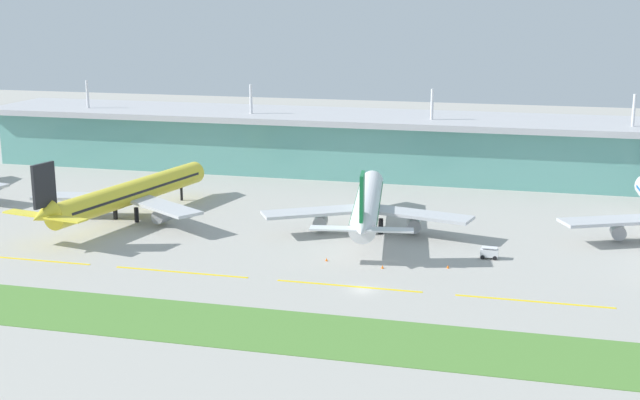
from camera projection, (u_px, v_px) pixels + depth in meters
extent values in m
plane|color=#A8A59E|center=(363.00, 290.00, 157.15)|extent=(600.00, 600.00, 0.00)
cube|color=#5B9E93|center=(433.00, 150.00, 256.45)|extent=(280.00, 28.00, 16.47)
cube|color=#B2B2B7|center=(434.00, 120.00, 254.34)|extent=(288.00, 34.00, 1.80)
cylinder|color=silver|center=(88.00, 94.00, 274.58)|extent=(0.90, 0.90, 9.00)
cylinder|color=silver|center=(251.00, 99.00, 261.20)|extent=(0.90, 0.90, 9.00)
cylinder|color=silver|center=(432.00, 104.00, 247.82)|extent=(0.90, 0.90, 9.00)
cylinder|color=silver|center=(634.00, 110.00, 234.43)|extent=(0.90, 0.90, 9.00)
cylinder|color=yellow|center=(133.00, 192.00, 207.80)|extent=(16.38, 55.45, 5.80)
cone|color=yellow|center=(199.00, 171.00, 233.90)|extent=(6.18, 4.99, 5.51)
cone|color=yellow|center=(43.00, 216.00, 180.54)|extent=(6.12, 7.45, 5.72)
cube|color=black|center=(44.00, 185.00, 179.93)|extent=(1.92, 6.41, 9.50)
cube|color=yellow|center=(25.00, 213.00, 183.31)|extent=(10.43, 5.07, 0.36)
cube|color=yellow|center=(64.00, 219.00, 178.73)|extent=(10.43, 5.07, 0.36)
cube|color=#B7BABF|center=(82.00, 196.00, 209.21)|extent=(24.85, 11.20, 0.70)
cylinder|color=gray|center=(91.00, 207.00, 210.62)|extent=(4.01, 5.03, 3.20)
cube|color=#B7BABF|center=(162.00, 206.00, 199.21)|extent=(23.81, 18.81, 0.70)
cylinder|color=gray|center=(162.00, 216.00, 201.62)|extent=(4.01, 5.03, 3.20)
cylinder|color=black|center=(182.00, 194.00, 227.14)|extent=(0.70, 0.70, 3.60)
cylinder|color=black|center=(115.00, 212.00, 207.58)|extent=(1.10, 1.10, 3.60)
cylinder|color=black|center=(136.00, 215.00, 204.91)|extent=(1.10, 1.10, 3.60)
cube|color=black|center=(132.00, 191.00, 207.71)|extent=(15.35, 50.03, 0.60)
cylinder|color=silver|center=(368.00, 203.00, 196.74)|extent=(12.80, 48.94, 5.80)
cone|color=silver|center=(373.00, 180.00, 222.21)|extent=(6.03, 4.76, 5.51)
cone|color=silver|center=(361.00, 229.00, 170.03)|extent=(5.84, 7.27, 5.72)
cube|color=#146B38|center=(362.00, 197.00, 169.51)|extent=(1.62, 6.43, 9.50)
cube|color=silver|center=(334.00, 228.00, 171.11)|extent=(10.36, 4.62, 0.36)
cube|color=silver|center=(389.00, 230.00, 170.02)|extent=(10.36, 4.62, 0.36)
cube|color=#B7BABF|center=(315.00, 212.00, 193.95)|extent=(24.15, 18.00, 0.70)
cylinder|color=gray|center=(320.00, 222.00, 195.87)|extent=(3.82, 4.92, 3.20)
cube|color=#B7BABF|center=(420.00, 214.00, 191.57)|extent=(24.93, 12.27, 0.70)
cylinder|color=gray|center=(414.00, 225.00, 193.73)|extent=(3.82, 4.92, 3.20)
cylinder|color=black|center=(371.00, 204.00, 215.47)|extent=(0.70, 0.70, 3.60)
cylinder|color=black|center=(353.00, 226.00, 195.24)|extent=(1.10, 1.10, 3.60)
cylinder|color=black|center=(381.00, 226.00, 194.60)|extent=(1.10, 1.10, 3.60)
cube|color=#146B38|center=(368.00, 201.00, 196.65)|extent=(12.13, 44.14, 0.60)
cube|color=#B7BABF|center=(614.00, 221.00, 186.22)|extent=(24.65, 16.20, 0.70)
cylinder|color=gray|center=(618.00, 231.00, 188.01)|extent=(3.41, 4.64, 3.20)
cube|color=yellow|center=(29.00, 260.00, 175.54)|extent=(28.00, 0.70, 0.04)
cube|color=yellow|center=(181.00, 272.00, 167.42)|extent=(28.00, 0.70, 0.04)
cube|color=yellow|center=(349.00, 286.00, 159.29)|extent=(28.00, 0.70, 0.04)
cube|color=yellow|center=(534.00, 301.00, 151.16)|extent=(28.00, 0.70, 0.04)
cube|color=#518438|center=(334.00, 336.00, 135.50)|extent=(300.00, 18.00, 0.10)
cube|color=silver|center=(489.00, 253.00, 175.98)|extent=(3.63, 1.87, 1.60)
cube|color=silver|center=(489.00, 248.00, 175.72)|extent=(3.27, 1.86, 0.16)
cylinder|color=black|center=(495.00, 256.00, 176.60)|extent=(0.91, 0.37, 0.90)
cylinder|color=black|center=(495.00, 258.00, 175.08)|extent=(0.91, 0.37, 0.90)
cylinder|color=black|center=(483.00, 255.00, 177.25)|extent=(0.91, 0.37, 0.90)
cylinder|color=black|center=(483.00, 257.00, 175.73)|extent=(0.91, 0.37, 0.90)
cone|color=orange|center=(448.00, 267.00, 169.88)|extent=(0.56, 0.56, 0.70)
cone|color=orange|center=(382.00, 267.00, 169.80)|extent=(0.56, 0.56, 0.70)
cone|color=orange|center=(327.00, 259.00, 174.60)|extent=(0.56, 0.56, 0.70)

